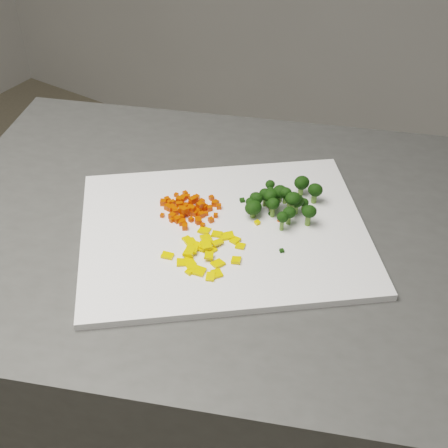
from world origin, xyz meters
The scene contains 138 objects.
counter_block centered at (0.18, 0.60, 0.45)m, with size 0.99×0.69×0.90m, color #434341.
cutting_board centered at (0.17, 0.57, 0.91)m, with size 0.44×0.34×0.01m, color white.
carrot_pile centered at (0.10, 0.58, 0.93)m, with size 0.10×0.10×0.03m, color red, non-canonical shape.
pepper_pile centered at (0.18, 0.51, 0.92)m, with size 0.11×0.11×0.02m, color yellow, non-canonical shape.
broccoli_pile centered at (0.23, 0.66, 0.94)m, with size 0.12×0.12×0.05m, color black, non-canonical shape.
carrot_cube_0 centered at (0.11, 0.54, 0.92)m, with size 0.01×0.01×0.01m, color red.
carrot_cube_1 centered at (0.11, 0.55, 0.92)m, with size 0.01×0.01×0.01m, color red.
carrot_cube_2 centered at (0.13, 0.62, 0.92)m, with size 0.01×0.01×0.01m, color red.
carrot_cube_3 centered at (0.12, 0.54, 0.92)m, with size 0.01×0.01×0.01m, color red.
carrot_cube_4 centered at (0.10, 0.55, 0.92)m, with size 0.01×0.01×0.01m, color red.
carrot_cube_5 centered at (0.09, 0.55, 0.92)m, with size 0.01×0.01×0.01m, color red.
carrot_cube_6 centered at (0.08, 0.60, 0.92)m, with size 0.01×0.01×0.01m, color red.
carrot_cube_7 centered at (0.07, 0.57, 0.92)m, with size 0.01×0.01×0.01m, color red.
carrot_cube_8 centered at (0.10, 0.61, 0.92)m, with size 0.01×0.01×0.01m, color red.
carrot_cube_9 centered at (0.12, 0.58, 0.91)m, with size 0.01×0.01×0.01m, color red.
carrot_cube_10 centered at (0.09, 0.54, 0.92)m, with size 0.01×0.01×0.01m, color red.
carrot_cube_11 centered at (0.12, 0.59, 0.92)m, with size 0.01×0.01×0.01m, color red.
carrot_cube_12 centered at (0.12, 0.59, 0.92)m, with size 0.01×0.01×0.01m, color red.
carrot_cube_13 centered at (0.06, 0.58, 0.91)m, with size 0.01×0.01×0.01m, color red.
carrot_cube_14 centered at (0.10, 0.56, 0.93)m, with size 0.01×0.01×0.01m, color red.
carrot_cube_15 centered at (0.08, 0.56, 0.92)m, with size 0.01×0.01×0.01m, color red.
carrot_cube_16 centered at (0.15, 0.58, 0.92)m, with size 0.01×0.01×0.01m, color red.
carrot_cube_17 centered at (0.08, 0.57, 0.92)m, with size 0.01×0.01×0.01m, color red.
carrot_cube_18 centered at (0.13, 0.58, 0.91)m, with size 0.01×0.01×0.01m, color red.
carrot_cube_19 centered at (0.08, 0.58, 0.92)m, with size 0.01×0.01×0.01m, color red.
carrot_cube_20 centered at (0.11, 0.57, 0.92)m, with size 0.01×0.01×0.01m, color red.
carrot_cube_21 centered at (0.08, 0.58, 0.92)m, with size 0.01×0.01×0.01m, color red.
carrot_cube_22 centered at (0.10, 0.56, 0.92)m, with size 0.01×0.01×0.01m, color red.
carrot_cube_23 centered at (0.09, 0.61, 0.92)m, with size 0.01×0.01×0.01m, color red.
carrot_cube_24 centered at (0.12, 0.59, 0.92)m, with size 0.01×0.01×0.01m, color red.
carrot_cube_25 centered at (0.06, 0.57, 0.92)m, with size 0.01×0.01×0.01m, color red.
carrot_cube_26 centered at (0.07, 0.56, 0.92)m, with size 0.01×0.01×0.01m, color red.
carrot_cube_27 centered at (0.07, 0.58, 0.92)m, with size 0.01×0.01×0.01m, color red.
carrot_cube_28 centered at (0.11, 0.57, 0.92)m, with size 0.01×0.01×0.01m, color red.
carrot_cube_29 centered at (0.09, 0.59, 0.91)m, with size 0.01×0.01×0.01m, color red.
carrot_cube_30 centered at (0.07, 0.54, 0.91)m, with size 0.01×0.01×0.01m, color red.
carrot_cube_31 centered at (0.06, 0.58, 0.92)m, with size 0.01×0.01×0.01m, color red.
carrot_cube_32 centered at (0.10, 0.56, 0.93)m, with size 0.01×0.01×0.01m, color red.
carrot_cube_33 centered at (0.11, 0.57, 0.92)m, with size 0.01×0.01×0.01m, color red.
carrot_cube_34 centered at (0.08, 0.59, 0.92)m, with size 0.01×0.01×0.01m, color red.
carrot_cube_35 centered at (0.11, 0.61, 0.92)m, with size 0.01×0.01×0.01m, color red.
carrot_cube_36 centered at (0.15, 0.59, 0.92)m, with size 0.01×0.01×0.01m, color red.
carrot_cube_37 centered at (0.10, 0.58, 0.92)m, with size 0.01×0.01×0.01m, color red.
carrot_cube_38 centered at (0.07, 0.57, 0.92)m, with size 0.01×0.01×0.01m, color red.
carrot_cube_39 centered at (0.09, 0.56, 0.92)m, with size 0.01×0.01×0.01m, color red.
carrot_cube_40 centered at (0.13, 0.56, 0.92)m, with size 0.01×0.01×0.01m, color red.
carrot_cube_41 centered at (0.10, 0.57, 0.92)m, with size 0.01×0.01×0.01m, color red.
carrot_cube_42 centered at (0.10, 0.60, 0.92)m, with size 0.01×0.01×0.01m, color red.
carrot_cube_43 centered at (0.10, 0.57, 0.91)m, with size 0.01×0.01×0.01m, color red.
carrot_cube_44 centered at (0.11, 0.58, 0.92)m, with size 0.01×0.01×0.01m, color red.
carrot_cube_45 centered at (0.06, 0.60, 0.91)m, with size 0.01×0.01×0.01m, color red.
carrot_cube_46 centered at (0.09, 0.57, 0.92)m, with size 0.01×0.01×0.01m, color red.
carrot_cube_47 centered at (0.10, 0.60, 0.92)m, with size 0.01×0.01×0.01m, color red.
carrot_cube_48 centered at (0.09, 0.58, 0.92)m, with size 0.01×0.01×0.01m, color red.
carrot_cube_49 centered at (0.12, 0.56, 0.92)m, with size 0.01×0.01×0.01m, color red.
carrot_cube_50 centered at (0.09, 0.60, 0.92)m, with size 0.01×0.01×0.01m, color red.
carrot_cube_51 centered at (0.13, 0.58, 0.92)m, with size 0.01×0.01×0.01m, color red.
carrot_cube_52 centered at (0.14, 0.61, 0.92)m, with size 0.01×0.01×0.01m, color red.
carrot_cube_53 centered at (0.12, 0.60, 0.91)m, with size 0.01×0.01×0.01m, color red.
carrot_cube_54 centered at (0.14, 0.56, 0.91)m, with size 0.01×0.01×0.01m, color red.
carrot_cube_55 centered at (0.10, 0.59, 0.92)m, with size 0.01×0.01×0.01m, color red.
carrot_cube_56 centered at (0.07, 0.61, 0.92)m, with size 0.01×0.01×0.01m, color red.
carrot_cube_57 centered at (0.08, 0.61, 0.92)m, with size 0.01×0.01×0.01m, color red.
carrot_cube_58 centered at (0.09, 0.60, 0.91)m, with size 0.01×0.01×0.01m, color red.
carrot_cube_59 centered at (0.08, 0.56, 0.92)m, with size 0.01×0.01×0.01m, color red.
carrot_cube_60 centered at (0.11, 0.57, 0.92)m, with size 0.01×0.01×0.01m, color red.
carrot_cube_61 centered at (0.11, 0.55, 0.92)m, with size 0.01×0.01×0.01m, color red.
carrot_cube_62 centered at (0.13, 0.61, 0.92)m, with size 0.01×0.01×0.01m, color red.
carrot_cube_63 centered at (0.12, 0.58, 0.92)m, with size 0.01×0.01×0.01m, color red.
carrot_cube_64 centered at (0.08, 0.59, 0.92)m, with size 0.01×0.01×0.01m, color red.
carrot_cube_65 centered at (0.06, 0.58, 0.92)m, with size 0.01×0.01×0.01m, color red.
carrot_cube_66 centered at (0.10, 0.55, 0.92)m, with size 0.01×0.01×0.01m, color red.
carrot_cube_67 centered at (0.13, 0.56, 0.92)m, with size 0.01×0.01×0.01m, color red.
carrot_cube_68 centered at (0.10, 0.57, 0.92)m, with size 0.01×0.01×0.01m, color red.
carrot_cube_69 centered at (0.11, 0.58, 0.92)m, with size 0.01×0.01×0.01m, color red.
carrot_cube_70 centered at (0.10, 0.57, 0.92)m, with size 0.01×0.01×0.01m, color red.
carrot_cube_71 centered at (0.10, 0.59, 0.92)m, with size 0.01×0.01×0.01m, color red.
carrot_cube_72 centered at (0.13, 0.60, 0.92)m, with size 0.01×0.01×0.01m, color red.
carrot_cube_73 centered at (0.11, 0.62, 0.92)m, with size 0.01×0.01×0.01m, color red.
carrot_cube_74 centered at (0.12, 0.58, 0.92)m, with size 0.01×0.01×0.01m, color red.
pepper_chunk_0 centered at (0.14, 0.47, 0.91)m, with size 0.02×0.01×0.00m, color yellow.
pepper_chunk_1 centered at (0.19, 0.53, 0.92)m, with size 0.02×0.01×0.00m, color yellow.
pepper_chunk_2 centered at (0.19, 0.56, 0.91)m, with size 0.02×0.02×0.00m, color yellow.
pepper_chunk_3 centered at (0.17, 0.48, 0.91)m, with size 0.02×0.02×0.00m, color yellow.
pepper_chunk_4 centered at (0.16, 0.49, 0.92)m, with size 0.02×0.02×0.00m, color yellow.
pepper_chunk_5 centered at (0.15, 0.52, 0.91)m, with size 0.02×0.02×0.00m, color yellow.
pepper_chunk_6 centered at (0.22, 0.48, 0.91)m, with size 0.02×0.01×0.00m, color yellow.
pepper_chunk_7 centered at (0.16, 0.50, 0.92)m, with size 0.02×0.02×0.00m, color yellow.
pepper_chunk_8 centered at (0.15, 0.51, 0.91)m, with size 0.01×0.01×0.00m, color yellow.
pepper_chunk_9 centered at (0.20, 0.47, 0.91)m, with size 0.02×0.02×0.00m, color yellow.
pepper_chunk_10 centered at (0.16, 0.47, 0.91)m, with size 0.01×0.01×0.00m, color yellow.
pepper_chunk_11 centered at (0.17, 0.51, 0.91)m, with size 0.02×0.02×0.00m, color yellow.
pepper_chunk_12 centered at (0.14, 0.52, 0.91)m, with size 0.01×0.01×0.00m, color yellow.
pepper_chunk_13 centered at (0.22, 0.47, 0.91)m, with size 0.02×0.01×0.00m, color yellow.
pepper_chunk_14 centered at (0.19, 0.55, 0.91)m, with size 0.01×0.01×0.00m, color yellow.
pepper_chunk_15 centered at (0.18, 0.52, 0.92)m, with size 0.02×0.02×0.00m, color yellow.
pepper_chunk_16 centered at (0.17, 0.53, 0.92)m, with size 0.02×0.02×0.00m, color yellow.
pepper_chunk_17 centered at (0.19, 0.52, 0.91)m, with size 0.01×0.01×0.00m, color yellow.
pepper_chunk_18 centered at (0.18, 0.47, 0.91)m, with size 0.01×0.01×0.00m, color yellow.
pepper_chunk_19 centered at (0.18, 0.46, 0.91)m, with size 0.01×0.01×0.00m, color yellow.
pepper_chunk_20 centered at (0.19, 0.50, 0.92)m, with size 0.02×0.01×0.00m, color yellow.
pepper_chunk_21 centered at (0.22, 0.55, 0.91)m, with size 0.01×0.01×0.00m, color yellow.
pepper_chunk_22 centered at (0.17, 0.52, 0.92)m, with size 0.01×0.01×0.00m, color yellow.
pepper_chunk_23 centered at (0.23, 0.52, 0.91)m, with size 0.01×0.01×0.00m, color yellow.
pepper_chunk_24 centered at (0.21, 0.50, 0.91)m, with size 0.02×0.02×0.00m, color yellow.
pepper_chunk_25 centered at (0.17, 0.55, 0.91)m, with size 0.01×0.02×0.00m, color yellow.
pepper_chunk_26 centered at (0.15, 0.55, 0.91)m, with size 0.02×0.02×0.00m, color yellow.
pepper_chunk_27 centered at (0.20, 0.56, 0.91)m, with size 0.01×0.01×0.00m, color yellow.
pepper_chunk_28 centered at (0.16, 0.49, 0.91)m, with size 0.01×0.01×0.00m, color yellow.
broccoli_floret_0 centered at (0.19, 0.64, 0.93)m, with size 0.03×0.03×0.03m, color black, non-canonical shape.
broccoli_floret_1 centered at (0.26, 0.71, 0.93)m, with size 0.03×0.03×0.04m, color black, non-canonical shape.
broccoli_floret_2 centered at (0.25, 0.68, 0.92)m, with size 0.02×0.02×0.02m, color black, non-canonical shape.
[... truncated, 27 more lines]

